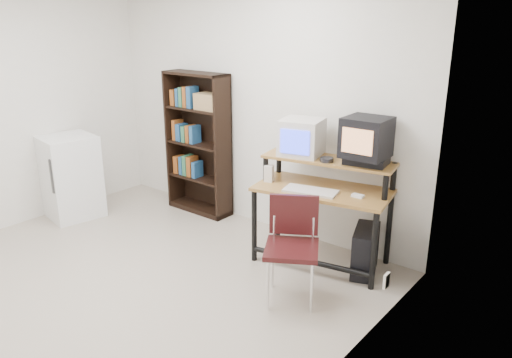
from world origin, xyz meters
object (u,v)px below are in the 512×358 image
Objects in this scene: computer_desk at (323,192)px; crt_monitor at (302,138)px; mini_fridge at (71,177)px; pc_tower at (365,251)px; bookshelf at (199,141)px; school_chair at (292,238)px; crt_tv at (366,137)px.

crt_monitor is at bearing 156.54° from computer_desk.
computer_desk reaches higher than mini_fridge.
bookshelf is at bearing 155.32° from pc_tower.
pc_tower is at bearing -14.69° from crt_monitor.
pc_tower is (0.72, -0.01, -0.93)m from crt_monitor.
mini_fridge is at bearing -175.16° from crt_monitor.
computer_desk is 0.55m from crt_monitor.
school_chair is 0.90× the size of mini_fridge.
crt_monitor is 0.47× the size of mini_fridge.
computer_desk is 1.54× the size of school_chair.
crt_monitor is 0.99× the size of pc_tower.
mini_fridge is (-1.03, -1.05, -0.37)m from bookshelf.
school_chair is at bearing -90.14° from computer_desk.
school_chair is (-0.19, -0.82, -0.70)m from crt_tv.
crt_tv is 3.39m from mini_fridge.
computer_desk is at bearing 70.13° from school_chair.
computer_desk reaches higher than school_chair.
crt_monitor reaches higher than mini_fridge.
crt_monitor is at bearing -175.23° from crt_tv.
bookshelf is at bearing 55.74° from mini_fridge.
computer_desk is at bearing -26.71° from crt_monitor.
crt_monitor is (-0.30, 0.07, 0.45)m from computer_desk.
school_chair is 2.17m from bookshelf.
crt_monitor is at bearing 89.22° from school_chair.
crt_monitor is at bearing -6.39° from bookshelf.
crt_monitor is 1.55m from bookshelf.
crt_monitor is 1.16× the size of crt_tv.
crt_monitor is 0.62m from crt_tv.
mini_fridge is (-2.97, -0.14, -0.05)m from school_chair.
pc_tower is at bearing -2.93° from computer_desk.
crt_monitor is 0.53× the size of school_chair.
crt_monitor is 2.78m from mini_fridge.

